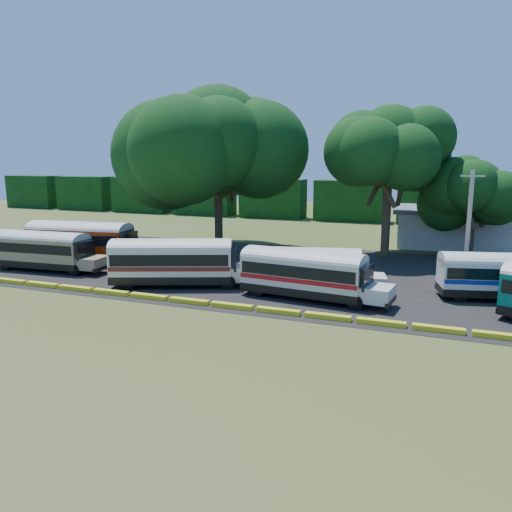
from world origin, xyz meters
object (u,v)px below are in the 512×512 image
(bus_cream_west, at_px, (175,260))
(tree_west, at_px, (217,139))
(bus_beige, at_px, (44,248))
(bus_white_red, at_px, (306,271))
(bus_red, at_px, (83,239))

(bus_cream_west, distance_m, tree_west, 17.11)
(bus_beige, bearing_deg, tree_west, 50.92)
(bus_cream_west, relative_size, bus_white_red, 1.06)
(bus_red, bearing_deg, bus_cream_west, -27.59)
(bus_beige, relative_size, bus_cream_west, 0.93)
(bus_red, height_order, bus_cream_west, bus_red)
(bus_cream_west, distance_m, bus_white_red, 9.71)
(bus_beige, distance_m, bus_red, 3.72)
(bus_beige, bearing_deg, bus_red, 70.80)
(bus_beige, height_order, bus_red, bus_red)
(bus_beige, xyz_separation_m, bus_cream_west, (12.77, -0.75, 0.10))
(bus_beige, xyz_separation_m, bus_red, (1.00, 3.58, 0.25))
(bus_red, height_order, tree_west, tree_west)
(bus_white_red, height_order, tree_west, tree_west)
(bus_beige, relative_size, tree_west, 0.62)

